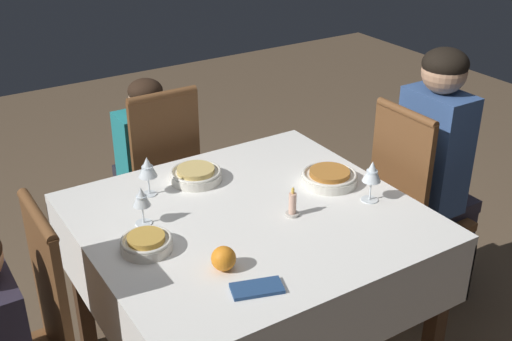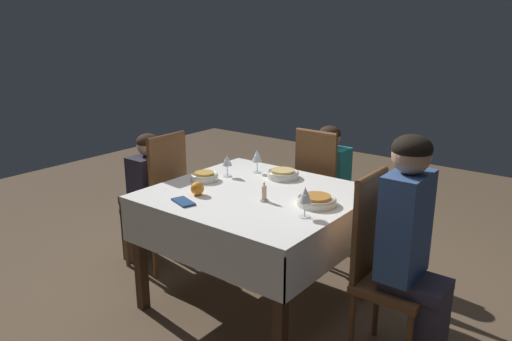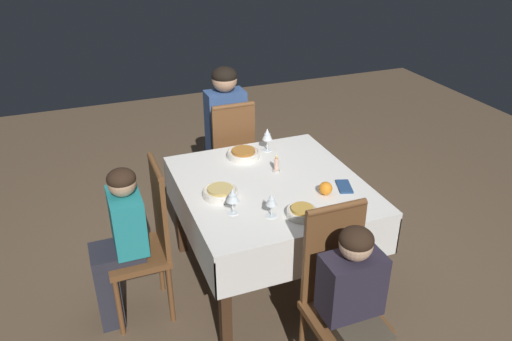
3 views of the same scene
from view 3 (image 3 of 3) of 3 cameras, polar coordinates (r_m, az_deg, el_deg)
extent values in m
plane|color=brown|center=(3.58, 1.55, -12.07)|extent=(8.00, 8.00, 0.00)
cube|color=white|center=(3.15, 1.72, -1.68)|extent=(1.20, 1.12, 0.04)
cube|color=white|center=(3.08, -7.93, -5.76)|extent=(1.20, 0.01, 0.24)
cube|color=white|center=(3.45, 10.23, -2.03)|extent=(1.20, 0.01, 0.24)
cube|color=white|center=(3.71, -1.88, 0.68)|extent=(0.01, 1.12, 0.24)
cube|color=white|center=(2.78, 6.50, -9.85)|extent=(0.01, 1.12, 0.24)
cube|color=#3D2616|center=(3.66, -8.73, -4.37)|extent=(0.06, 0.06, 0.72)
cube|color=#3D2616|center=(2.84, -3.56, -15.17)|extent=(0.06, 0.06, 0.72)
cube|color=#3D2616|center=(3.94, 5.23, -1.66)|extent=(0.06, 0.06, 0.72)
cube|color=#3D2616|center=(3.19, 13.71, -10.43)|extent=(0.06, 0.06, 0.72)
cube|color=brown|center=(4.06, -3.21, 0.58)|extent=(0.36, 0.36, 0.04)
cube|color=brown|center=(3.79, -2.54, 3.47)|extent=(0.03, 0.33, 0.55)
cylinder|color=brown|center=(3.69, -2.63, 7.37)|extent=(0.04, 0.32, 0.04)
cylinder|color=brown|center=(4.34, -1.84, -0.91)|extent=(0.03, 0.03, 0.42)
cylinder|color=brown|center=(4.26, -5.75, -1.62)|extent=(0.03, 0.03, 0.42)
cylinder|color=brown|center=(4.09, -0.39, -2.85)|extent=(0.03, 0.03, 0.42)
cylinder|color=brown|center=(4.01, -4.53, -3.65)|extent=(0.03, 0.03, 0.42)
cube|color=brown|center=(2.69, 10.07, -16.29)|extent=(0.36, 0.36, 0.04)
cube|color=brown|center=(2.61, 8.77, -9.33)|extent=(0.03, 0.33, 0.55)
cylinder|color=brown|center=(2.45, 9.22, -4.20)|extent=(0.04, 0.32, 0.04)
cylinder|color=brown|center=(2.89, 5.28, -18.50)|extent=(0.03, 0.03, 0.42)
cylinder|color=brown|center=(3.01, 10.81, -16.72)|extent=(0.03, 0.03, 0.42)
cube|color=brown|center=(3.13, -13.46, -9.39)|extent=(0.36, 0.36, 0.04)
cube|color=brown|center=(2.99, -10.95, -4.28)|extent=(0.33, 0.03, 0.55)
cylinder|color=brown|center=(2.85, -11.44, 0.41)|extent=(0.32, 0.04, 0.04)
cylinder|color=brown|center=(3.39, -16.07, -11.45)|extent=(0.03, 0.03, 0.42)
cylinder|color=brown|center=(3.15, -15.38, -14.84)|extent=(0.03, 0.03, 0.42)
cylinder|color=brown|center=(3.41, -10.86, -10.50)|extent=(0.03, 0.03, 0.42)
cylinder|color=brown|center=(3.17, -9.72, -13.78)|extent=(0.03, 0.03, 0.42)
cube|color=#383342|center=(4.33, -3.96, -0.78)|extent=(0.14, 0.22, 0.46)
cube|color=#383342|center=(4.13, -3.72, 1.86)|extent=(0.31, 0.24, 0.06)
cube|color=#38568E|center=(3.94, -3.47, 5.29)|extent=(0.18, 0.30, 0.54)
sphere|color=tan|center=(3.81, -3.63, 10.31)|extent=(0.19, 0.19, 0.19)
ellipsoid|color=black|center=(3.80, -3.64, 10.78)|extent=(0.19, 0.19, 0.13)
cube|color=#4C4233|center=(2.59, 11.46, -17.05)|extent=(0.31, 0.24, 0.06)
cube|color=#282333|center=(2.51, 10.85, -12.68)|extent=(0.18, 0.30, 0.33)
sphere|color=#D6A884|center=(2.37, 11.37, -8.26)|extent=(0.16, 0.16, 0.16)
ellipsoid|color=black|center=(2.35, 11.43, -7.71)|extent=(0.16, 0.16, 0.11)
cube|color=#282833|center=(3.26, -16.54, -12.95)|extent=(0.23, 0.14, 0.46)
cube|color=#282833|center=(3.10, -15.62, -9.02)|extent=(0.24, 0.31, 0.06)
cube|color=teal|center=(2.99, -14.50, -5.58)|extent=(0.30, 0.18, 0.35)
sphere|color=tan|center=(2.86, -15.09, -1.38)|extent=(0.16, 0.16, 0.16)
ellipsoid|color=black|center=(2.85, -15.16, -0.89)|extent=(0.16, 0.16, 0.11)
cylinder|color=silver|center=(3.46, -1.44, 1.81)|extent=(0.23, 0.23, 0.04)
torus|color=silver|center=(3.45, -1.45, 2.14)|extent=(0.22, 0.22, 0.01)
cylinder|color=#B2702D|center=(3.45, -1.45, 2.23)|extent=(0.16, 0.16, 0.02)
cylinder|color=white|center=(3.57, 1.27, 2.37)|extent=(0.07, 0.07, 0.00)
cylinder|color=white|center=(3.55, 1.28, 2.99)|extent=(0.01, 0.01, 0.08)
cone|color=white|center=(3.52, 1.29, 4.19)|extent=(0.07, 0.07, 0.08)
cylinder|color=white|center=(3.52, 1.29, 3.95)|extent=(0.04, 0.04, 0.04)
cylinder|color=silver|center=(2.82, 5.28, -4.87)|extent=(0.18, 0.18, 0.04)
torus|color=silver|center=(2.81, 5.30, -4.49)|extent=(0.17, 0.17, 0.01)
cylinder|color=gold|center=(2.80, 5.30, -4.39)|extent=(0.13, 0.13, 0.02)
cylinder|color=white|center=(2.81, 1.75, -5.22)|extent=(0.06, 0.06, 0.00)
cylinder|color=white|center=(2.79, 1.76, -4.56)|extent=(0.01, 0.01, 0.07)
cone|color=white|center=(2.75, 1.79, -3.28)|extent=(0.06, 0.06, 0.07)
cylinder|color=white|center=(2.76, 1.78, -3.54)|extent=(0.04, 0.04, 0.03)
cylinder|color=silver|center=(3.00, -4.10, -2.62)|extent=(0.21, 0.21, 0.04)
torus|color=silver|center=(2.99, -4.12, -2.25)|extent=(0.21, 0.21, 0.01)
cylinder|color=tan|center=(2.99, -4.12, -2.15)|extent=(0.15, 0.15, 0.02)
cylinder|color=white|center=(2.84, -2.65, -4.87)|extent=(0.06, 0.06, 0.00)
cylinder|color=white|center=(2.82, -2.67, -4.18)|extent=(0.01, 0.01, 0.08)
cone|color=white|center=(2.78, -2.70, -2.80)|extent=(0.07, 0.07, 0.08)
cylinder|color=white|center=(2.79, -2.70, -3.09)|extent=(0.04, 0.04, 0.04)
cylinder|color=beige|center=(3.28, 2.32, 0.00)|extent=(0.05, 0.05, 0.01)
cylinder|color=beige|center=(3.26, 2.33, 0.72)|extent=(0.03, 0.03, 0.08)
ellipsoid|color=#F9C64C|center=(3.24, 2.35, 1.55)|extent=(0.01, 0.01, 0.03)
sphere|color=orange|center=(3.03, 7.96, -2.03)|extent=(0.08, 0.08, 0.08)
cube|color=navy|center=(3.14, 10.05, -1.81)|extent=(0.18, 0.13, 0.01)
camera|label=1|loc=(3.20, 43.25, 15.08)|focal=45.00mm
camera|label=2|loc=(5.47, 18.07, 20.93)|focal=35.00mm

